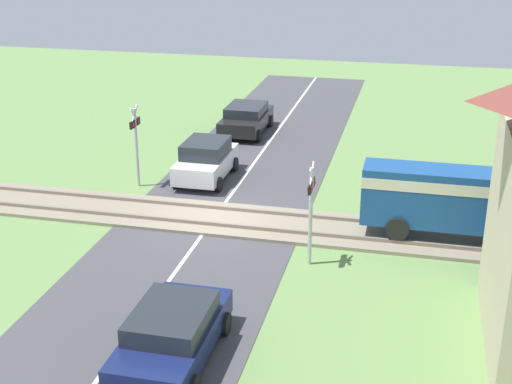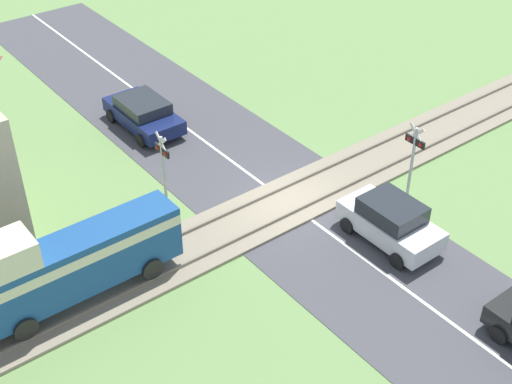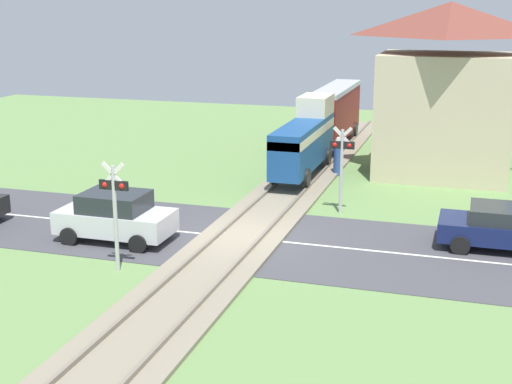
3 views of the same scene
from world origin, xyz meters
name	(u,v)px [view 2 (image 2 of 3)]	position (x,y,z in m)	size (l,w,h in m)	color
ground_plane	(288,203)	(0.00, 0.00, 0.00)	(60.00, 60.00, 0.00)	#66894C
road_surface	(288,203)	(0.00, 0.00, 0.01)	(48.00, 6.40, 0.02)	#424247
track_bed	(288,202)	(0.00, 0.00, 0.07)	(2.80, 48.00, 0.24)	gray
car_near_crossing	(391,221)	(-3.91, -1.44, 0.84)	(3.78, 1.94, 1.64)	silver
car_far_side	(143,113)	(8.34, 1.44, 0.75)	(4.18, 2.07, 1.40)	#141E4C
crossing_signal_west_approach	(413,153)	(-2.58, -3.85, 2.09)	(0.90, 0.18, 3.27)	#B7B7B7
crossing_signal_east_approach	(163,162)	(2.58, 3.85, 2.09)	(0.90, 0.18, 3.27)	#B7B7B7
pedestrian_by_station	(29,273)	(1.37, 9.75, 0.80)	(0.44, 0.44, 1.76)	#2D4C8E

